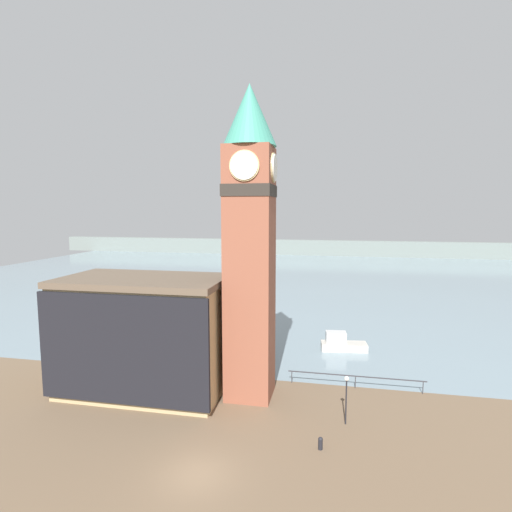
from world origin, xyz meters
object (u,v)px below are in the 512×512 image
at_px(clock_tower, 250,236).
at_px(pier_building, 144,334).
at_px(mooring_bollard_near, 320,443).
at_px(lamp_post, 346,390).
at_px(boat_near, 341,343).

height_order(clock_tower, pier_building, clock_tower).
height_order(mooring_bollard_near, lamp_post, lamp_post).
relative_size(clock_tower, boat_near, 4.88).
bearing_deg(lamp_post, pier_building, 172.03).
distance_m(boat_near, lamp_post, 15.32).
xyz_separation_m(clock_tower, pier_building, (-8.77, -0.80, -8.14)).
bearing_deg(clock_tower, lamp_post, -22.31).
xyz_separation_m(pier_building, mooring_bollard_near, (14.66, -5.63, -4.34)).
height_order(clock_tower, lamp_post, clock_tower).
distance_m(clock_tower, lamp_post, 13.22).
xyz_separation_m(clock_tower, boat_near, (7.44, 12.13, -12.20)).
bearing_deg(mooring_bollard_near, boat_near, 85.25).
relative_size(mooring_bollard_near, lamp_post, 0.23).
relative_size(boat_near, lamp_post, 1.43).
xyz_separation_m(pier_building, boat_near, (16.20, 12.94, -4.06)).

